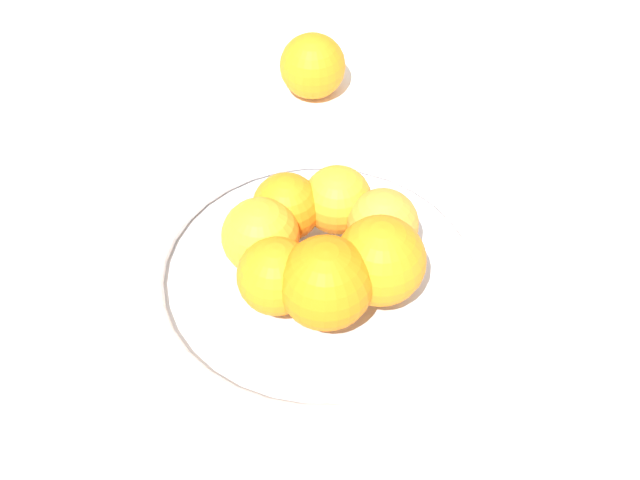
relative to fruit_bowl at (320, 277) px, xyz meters
The scene contains 5 objects.
ground_plane 0.02m from the fruit_bowl, ahead, with size 4.00×4.00×0.00m, color silver.
fruit_bowl is the anchor object (origin of this frame).
orange_pile 0.05m from the fruit_bowl, 43.60° to the left, with size 0.18×0.19×0.08m.
stray_orange 0.30m from the fruit_bowl, 161.58° to the right, with size 0.08×0.08×0.08m, color orange.
napkin_folded 0.35m from the fruit_bowl, 96.57° to the right, with size 0.16×0.16×0.01m, color silver.
Camera 1 is at (0.52, 0.16, 0.65)m, focal length 50.00 mm.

